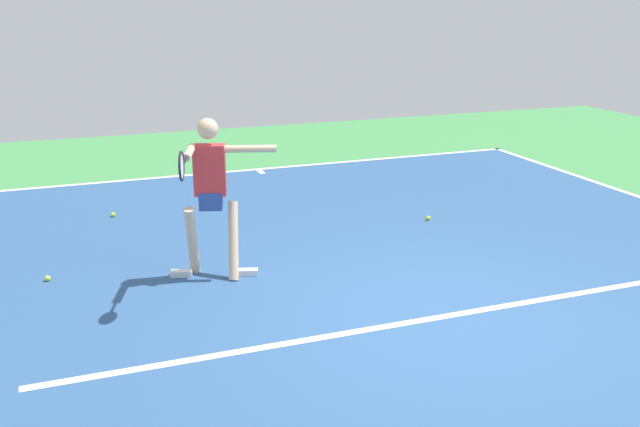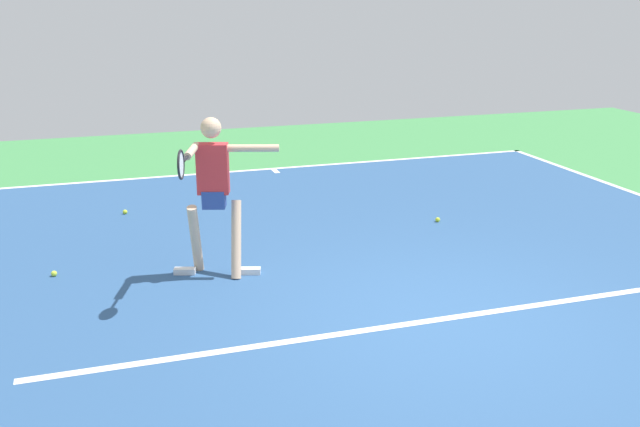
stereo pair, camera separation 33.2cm
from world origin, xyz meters
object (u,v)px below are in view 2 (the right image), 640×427
tennis_player (214,187)px  tennis_ball_near_player (438,220)px  tennis_ball_far_corner (54,274)px  tennis_ball_by_baseline (125,212)px

tennis_player → tennis_ball_near_player: (-3.28, -1.03, -1.00)m
tennis_player → tennis_ball_near_player: tennis_player is taller
tennis_ball_near_player → tennis_ball_far_corner: (5.04, 0.51, 0.00)m
tennis_player → tennis_ball_far_corner: tennis_player is taller
tennis_player → tennis_ball_near_player: 3.58m
tennis_player → tennis_ball_far_corner: bearing=0.7°
tennis_ball_near_player → tennis_ball_by_baseline: same height
tennis_player → tennis_ball_far_corner: size_ratio=27.42×
tennis_ball_far_corner → tennis_ball_by_baseline: size_ratio=1.00×
tennis_ball_near_player → tennis_ball_far_corner: same height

